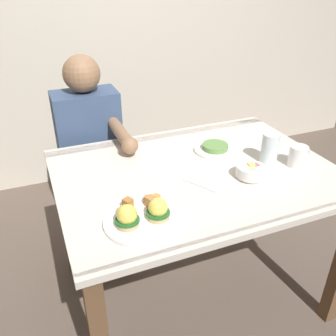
{
  "coord_description": "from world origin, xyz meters",
  "views": [
    {
      "loc": [
        -0.63,
        -1.22,
        1.51
      ],
      "look_at": [
        -0.13,
        0.0,
        0.78
      ],
      "focal_mm": 38.43,
      "sensor_mm": 36.0,
      "label": 1
    }
  ],
  "objects_px": {
    "dining_table": "(196,191)",
    "water_glass_near": "(269,150)",
    "side_plate": "(215,148)",
    "diner_person": "(91,146)",
    "fruit_bowl": "(250,172)",
    "eggs_benedict_plate": "(142,216)",
    "coffee_mug": "(298,156)",
    "fork": "(202,186)"
  },
  "relations": [
    {
      "from": "eggs_benedict_plate",
      "to": "diner_person",
      "type": "xyz_separation_m",
      "value": [
        -0.01,
        0.86,
        -0.12
      ]
    },
    {
      "from": "fruit_bowl",
      "to": "coffee_mug",
      "type": "distance_m",
      "value": 0.25
    },
    {
      "from": "fruit_bowl",
      "to": "water_glass_near",
      "type": "xyz_separation_m",
      "value": [
        0.16,
        0.09,
        0.03
      ]
    },
    {
      "from": "fruit_bowl",
      "to": "side_plate",
      "type": "bearing_deg",
      "value": 93.03
    },
    {
      "from": "eggs_benedict_plate",
      "to": "water_glass_near",
      "type": "relative_size",
      "value": 1.96
    },
    {
      "from": "dining_table",
      "to": "water_glass_near",
      "type": "relative_size",
      "value": 8.7
    },
    {
      "from": "water_glass_near",
      "to": "diner_person",
      "type": "height_order",
      "value": "diner_person"
    },
    {
      "from": "eggs_benedict_plate",
      "to": "fruit_bowl",
      "type": "xyz_separation_m",
      "value": [
        0.52,
        0.12,
        0.0
      ]
    },
    {
      "from": "coffee_mug",
      "to": "side_plate",
      "type": "xyz_separation_m",
      "value": [
        -0.27,
        0.27,
        -0.04
      ]
    },
    {
      "from": "dining_table",
      "to": "fruit_bowl",
      "type": "relative_size",
      "value": 10.0
    },
    {
      "from": "fruit_bowl",
      "to": "water_glass_near",
      "type": "height_order",
      "value": "water_glass_near"
    },
    {
      "from": "fruit_bowl",
      "to": "eggs_benedict_plate",
      "type": "bearing_deg",
      "value": -167.05
    },
    {
      "from": "water_glass_near",
      "to": "diner_person",
      "type": "bearing_deg",
      "value": 136.33
    },
    {
      "from": "eggs_benedict_plate",
      "to": "fruit_bowl",
      "type": "bearing_deg",
      "value": 12.95
    },
    {
      "from": "coffee_mug",
      "to": "fork",
      "type": "relative_size",
      "value": 0.8
    },
    {
      "from": "coffee_mug",
      "to": "water_glass_near",
      "type": "xyz_separation_m",
      "value": [
        -0.1,
        0.08,
        0.01
      ]
    },
    {
      "from": "fruit_bowl",
      "to": "diner_person",
      "type": "relative_size",
      "value": 0.11
    },
    {
      "from": "eggs_benedict_plate",
      "to": "side_plate",
      "type": "bearing_deg",
      "value": 38.37
    },
    {
      "from": "fork",
      "to": "side_plate",
      "type": "height_order",
      "value": "side_plate"
    },
    {
      "from": "eggs_benedict_plate",
      "to": "fork",
      "type": "relative_size",
      "value": 1.93
    },
    {
      "from": "dining_table",
      "to": "diner_person",
      "type": "relative_size",
      "value": 1.05
    },
    {
      "from": "fruit_bowl",
      "to": "coffee_mug",
      "type": "bearing_deg",
      "value": 2.58
    },
    {
      "from": "dining_table",
      "to": "diner_person",
      "type": "xyz_separation_m",
      "value": [
        -0.35,
        0.6,
        0.02
      ]
    },
    {
      "from": "water_glass_near",
      "to": "fork",
      "type": "bearing_deg",
      "value": -168.38
    },
    {
      "from": "dining_table",
      "to": "water_glass_near",
      "type": "xyz_separation_m",
      "value": [
        0.33,
        -0.05,
        0.17
      ]
    },
    {
      "from": "eggs_benedict_plate",
      "to": "fork",
      "type": "bearing_deg",
      "value": 24.0
    },
    {
      "from": "eggs_benedict_plate",
      "to": "fruit_bowl",
      "type": "relative_size",
      "value": 2.25
    },
    {
      "from": "coffee_mug",
      "to": "fork",
      "type": "distance_m",
      "value": 0.47
    },
    {
      "from": "fruit_bowl",
      "to": "coffee_mug",
      "type": "relative_size",
      "value": 1.08
    },
    {
      "from": "fruit_bowl",
      "to": "side_plate",
      "type": "height_order",
      "value": "fruit_bowl"
    },
    {
      "from": "side_plate",
      "to": "diner_person",
      "type": "distance_m",
      "value": 0.7
    },
    {
      "from": "dining_table",
      "to": "water_glass_near",
      "type": "bearing_deg",
      "value": -8.63
    },
    {
      "from": "fruit_bowl",
      "to": "side_plate",
      "type": "distance_m",
      "value": 0.28
    },
    {
      "from": "coffee_mug",
      "to": "fork",
      "type": "bearing_deg",
      "value": 179.74
    },
    {
      "from": "coffee_mug",
      "to": "side_plate",
      "type": "distance_m",
      "value": 0.38
    },
    {
      "from": "fruit_bowl",
      "to": "fork",
      "type": "height_order",
      "value": "fruit_bowl"
    },
    {
      "from": "coffee_mug",
      "to": "fork",
      "type": "height_order",
      "value": "coffee_mug"
    },
    {
      "from": "side_plate",
      "to": "diner_person",
      "type": "relative_size",
      "value": 0.18
    },
    {
      "from": "water_glass_near",
      "to": "fruit_bowl",
      "type": "bearing_deg",
      "value": -149.82
    },
    {
      "from": "eggs_benedict_plate",
      "to": "dining_table",
      "type": "bearing_deg",
      "value": 37.7
    },
    {
      "from": "fruit_bowl",
      "to": "fork",
      "type": "xyz_separation_m",
      "value": [
        -0.22,
        0.01,
        -0.03
      ]
    },
    {
      "from": "eggs_benedict_plate",
      "to": "diner_person",
      "type": "distance_m",
      "value": 0.87
    }
  ]
}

